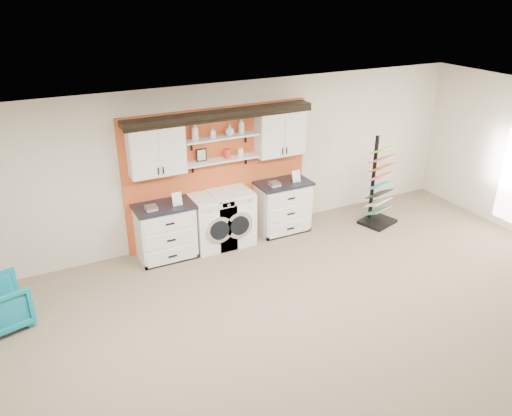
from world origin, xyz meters
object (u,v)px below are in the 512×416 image
dryer (231,217)px  base_cabinet_right (283,206)px  base_cabinet_left (166,231)px  sample_rack (379,197)px  washer (212,222)px

dryer → base_cabinet_right: bearing=0.2°
base_cabinet_left → base_cabinet_right: (2.26, -0.00, 0.00)m
base_cabinet_right → sample_rack: 1.89m
washer → base_cabinet_right: bearing=0.1°
base_cabinet_left → dryer: bearing=-0.2°
dryer → base_cabinet_left: bearing=179.8°
sample_rack → base_cabinet_left: bearing=154.8°
washer → sample_rack: 3.27m
washer → dryer: dryer is taller
sample_rack → washer: bearing=152.9°
washer → dryer: bearing=0.0°
washer → sample_rack: (3.22, -0.55, 0.06)m
base_cabinet_right → washer: size_ratio=1.03×
base_cabinet_right → base_cabinet_left: bearing=180.0°
base_cabinet_left → sample_rack: bearing=-7.8°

